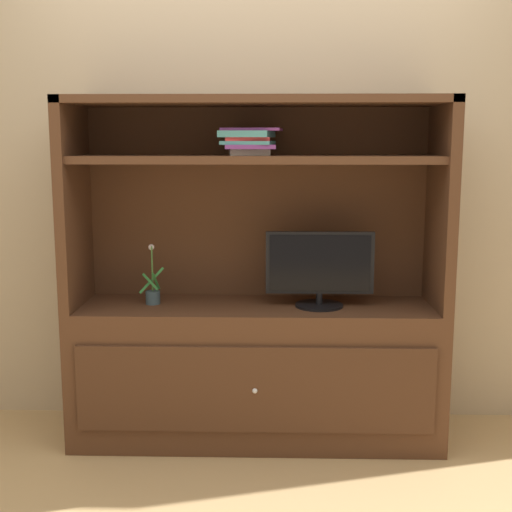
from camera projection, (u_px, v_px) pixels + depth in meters
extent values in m
plane|color=tan|center=(254.00, 474.00, 3.05)|extent=(8.00, 8.00, 0.00)
cube|color=tan|center=(258.00, 153.00, 3.56)|extent=(6.00, 0.10, 2.80)
cube|color=#4C2D1C|center=(256.00, 372.00, 3.39)|extent=(1.79, 0.48, 0.68)
cube|color=#462A19|center=(255.00, 390.00, 3.15)|extent=(1.65, 0.02, 0.41)
sphere|color=silver|center=(255.00, 391.00, 3.13)|extent=(0.02, 0.02, 0.02)
cube|color=#4C2D1C|center=(74.00, 203.00, 3.27)|extent=(0.05, 0.48, 0.99)
cube|color=#4C2D1C|center=(441.00, 204.00, 3.23)|extent=(0.05, 0.48, 0.99)
cube|color=#4C2D1C|center=(257.00, 199.00, 3.48)|extent=(1.79, 0.02, 0.99)
cube|color=#4C2D1C|center=(256.00, 101.00, 3.17)|extent=(1.79, 0.48, 0.04)
cube|color=#4C2D1C|center=(256.00, 159.00, 3.21)|extent=(1.69, 0.43, 0.04)
cylinder|color=black|center=(319.00, 305.00, 3.30)|extent=(0.23, 0.23, 0.01)
cylinder|color=black|center=(319.00, 299.00, 3.30)|extent=(0.03, 0.03, 0.05)
cube|color=black|center=(320.00, 263.00, 3.27)|extent=(0.51, 0.02, 0.30)
cube|color=black|center=(320.00, 263.00, 3.25)|extent=(0.48, 0.00, 0.27)
cylinder|color=#384C56|center=(153.00, 297.00, 3.35)|extent=(0.07, 0.07, 0.06)
cylinder|color=#3D6B33|center=(152.00, 269.00, 3.33)|extent=(0.01, 0.01, 0.22)
cube|color=#2D7A38|center=(156.00, 281.00, 3.33)|extent=(0.03, 0.09, 0.10)
cube|color=#2D7A38|center=(152.00, 280.00, 3.35)|extent=(0.12, 0.06, 0.12)
cube|color=#2D7A38|center=(150.00, 282.00, 3.32)|extent=(0.09, 0.05, 0.08)
sphere|color=silver|center=(151.00, 247.00, 3.32)|extent=(0.03, 0.03, 0.03)
cube|color=silver|center=(249.00, 152.00, 3.22)|extent=(0.20, 0.27, 0.03)
cube|color=purple|center=(251.00, 147.00, 3.21)|extent=(0.23, 0.33, 0.02)
cube|color=teal|center=(249.00, 143.00, 3.20)|extent=(0.25, 0.31, 0.02)
cube|color=red|center=(249.00, 139.00, 3.19)|extent=(0.20, 0.28, 0.02)
cube|color=teal|center=(248.00, 134.00, 3.20)|extent=(0.26, 0.35, 0.03)
cube|color=purple|center=(252.00, 129.00, 3.20)|extent=(0.29, 0.29, 0.01)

